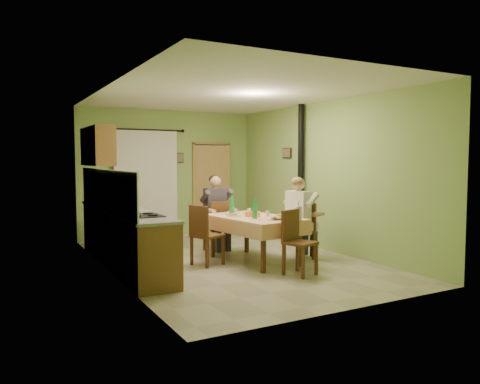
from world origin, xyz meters
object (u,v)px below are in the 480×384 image
chair_far (216,236)px  chair_near (299,256)px  dining_table (254,239)px  stove_flue (301,194)px  man_right (299,209)px  chair_right (300,243)px  man_far (216,204)px  chair_left (207,247)px

chair_far → chair_near: chair_near is taller
dining_table → chair_far: 1.15m
stove_flue → chair_near: bearing=-126.2°
chair_far → man_right: bearing=-57.4°
chair_near → man_right: 1.22m
chair_far → stove_flue: size_ratio=0.34×
dining_table → chair_right: (0.77, -0.23, -0.09)m
chair_far → chair_right: size_ratio=0.97×
chair_right → man_right: size_ratio=0.70×
dining_table → chair_far: (-0.16, 1.13, -0.09)m
chair_far → man_right: 1.75m
man_right → stove_flue: size_ratio=0.50×
chair_near → stove_flue: (1.47, 2.00, 0.73)m
man_far → chair_far: bearing=-90.0°
chair_right → man_right: 0.59m
chair_near → man_far: (-0.29, 2.24, 0.59)m
chair_right → man_far: bearing=18.9°
chair_far → chair_left: bearing=-124.5°
dining_table → chair_near: 1.11m
chair_right → chair_near: bearing=128.9°
man_right → chair_right: bearing=-90.0°
chair_left → man_right: man_right is taller
dining_table → chair_far: size_ratio=1.92×
man_far → chair_near: bearing=-83.8°
chair_far → chair_near: size_ratio=0.98×
chair_right → stove_flue: bearing=-51.4°
man_far → man_right: bearing=-57.7°
man_right → chair_left: bearing=61.1°
chair_left → man_far: (0.64, 1.00, 0.59)m
man_right → stove_flue: (0.85, 1.13, 0.15)m
dining_table → chair_far: bearing=90.7°
dining_table → man_right: 0.93m
dining_table → chair_near: (0.13, -1.10, -0.09)m
man_right → dining_table: bearing=57.7°
chair_right → chair_left: (-1.57, 0.38, 0.00)m
man_right → stove_flue: stove_flue is taller
chair_right → man_far: size_ratio=0.70×
stove_flue → chair_left: bearing=-162.6°
chair_near → stove_flue: size_ratio=0.34×
chair_far → chair_right: chair_right is taller
chair_left → man_far: size_ratio=0.71×
dining_table → chair_left: bearing=162.1°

